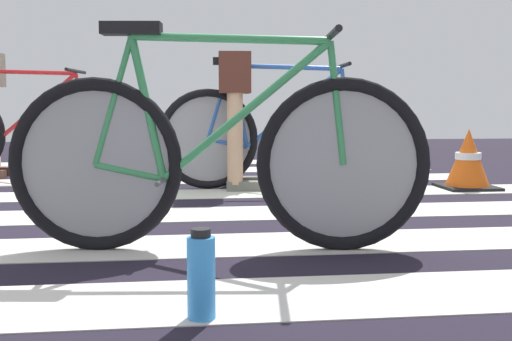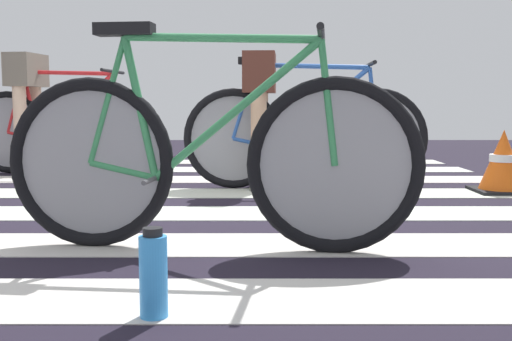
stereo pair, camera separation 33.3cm
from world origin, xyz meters
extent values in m
cube|color=black|center=(0.00, 0.00, 0.01)|extent=(18.00, 14.00, 0.02)
cube|color=beige|center=(-0.04, -1.51, 0.02)|extent=(5.20, 0.44, 0.00)
cube|color=beige|center=(0.02, -0.76, 0.02)|extent=(5.20, 0.44, 0.00)
cube|color=beige|center=(0.04, 0.00, 0.02)|extent=(5.20, 0.44, 0.00)
cube|color=beige|center=(0.13, 0.77, 0.02)|extent=(5.20, 0.44, 0.00)
cube|color=beige|center=(0.07, 1.54, 0.02)|extent=(5.20, 0.44, 0.00)
cube|color=beige|center=(-0.08, 2.29, 0.02)|extent=(5.20, 0.44, 0.00)
cube|color=beige|center=(-0.10, 3.04, 0.02)|extent=(5.20, 0.44, 0.00)
torus|color=black|center=(-0.11, -0.79, 0.38)|extent=(0.72, 0.14, 0.72)
torus|color=black|center=(0.90, -0.91, 0.38)|extent=(0.72, 0.14, 0.72)
cylinder|color=gray|center=(-0.11, -0.79, 0.38)|extent=(0.60, 0.08, 0.61)
cylinder|color=gray|center=(0.90, -0.91, 0.38)|extent=(0.60, 0.08, 0.61)
cylinder|color=#338651|center=(0.44, -0.85, 0.89)|extent=(0.80, 0.13, 0.05)
cylinder|color=#338651|center=(0.50, -0.86, 0.60)|extent=(0.70, 0.12, 0.59)
cylinder|color=#338651|center=(0.11, -0.81, 0.61)|extent=(0.16, 0.05, 0.59)
cylinder|color=#338651|center=(0.03, -0.80, 0.35)|extent=(0.29, 0.06, 0.09)
cylinder|color=#338651|center=(-0.03, -0.80, 0.64)|extent=(0.19, 0.05, 0.53)
cylinder|color=#338651|center=(0.87, -0.90, 0.63)|extent=(0.09, 0.04, 0.50)
cube|color=black|center=(0.05, -0.81, 0.93)|extent=(0.25, 0.12, 0.05)
cylinder|color=black|center=(0.84, -0.90, 0.90)|extent=(0.09, 0.52, 0.03)
cylinder|color=#4C4C51|center=(0.17, -0.82, 0.32)|extent=(0.06, 0.34, 0.02)
torus|color=black|center=(0.42, 1.04, 0.38)|extent=(0.72, 0.09, 0.72)
torus|color=black|center=(1.44, 0.98, 0.38)|extent=(0.72, 0.09, 0.72)
cylinder|color=gray|center=(0.42, 1.04, 0.38)|extent=(0.61, 0.04, 0.61)
cylinder|color=gray|center=(1.44, 0.98, 0.38)|extent=(0.61, 0.04, 0.61)
cylinder|color=#2C59AD|center=(0.98, 1.01, 0.89)|extent=(0.80, 0.08, 0.05)
cylinder|color=#2C59AD|center=(1.04, 1.00, 0.60)|extent=(0.70, 0.07, 0.59)
cylinder|color=#2C59AD|center=(0.64, 1.02, 0.61)|extent=(0.15, 0.04, 0.59)
cylinder|color=#2C59AD|center=(0.56, 1.03, 0.35)|extent=(0.29, 0.04, 0.09)
cylinder|color=#2C59AD|center=(0.50, 1.03, 0.64)|extent=(0.19, 0.04, 0.53)
cylinder|color=#2C59AD|center=(1.41, 0.98, 0.63)|extent=(0.09, 0.03, 0.50)
cube|color=black|center=(0.58, 1.03, 0.93)|extent=(0.24, 0.10, 0.05)
cylinder|color=black|center=(1.38, 0.98, 0.90)|extent=(0.06, 0.52, 0.03)
cylinder|color=#4C4C51|center=(0.70, 1.02, 0.32)|extent=(0.04, 0.34, 0.02)
cylinder|color=tan|center=(0.62, 1.17, 0.51)|extent=(0.11, 0.11, 0.87)
cylinder|color=tan|center=(0.60, 0.89, 0.51)|extent=(0.11, 0.11, 0.87)
cube|color=#4F281F|center=(0.61, 1.03, 0.84)|extent=(0.24, 0.42, 0.28)
cube|color=#5F5E55|center=(0.69, 1.16, 0.06)|extent=(0.27, 0.11, 0.07)
cube|color=#5F5E55|center=(0.67, 0.88, 0.06)|extent=(0.27, 0.11, 0.07)
torus|color=black|center=(-0.56, 1.88, 0.38)|extent=(0.72, 0.14, 0.72)
cylinder|color=gray|center=(-0.56, 1.88, 0.38)|extent=(0.60, 0.08, 0.61)
cylinder|color=red|center=(-1.02, 1.93, 0.89)|extent=(0.80, 0.13, 0.05)
cylinder|color=red|center=(-0.96, 1.93, 0.60)|extent=(0.70, 0.12, 0.59)
cylinder|color=red|center=(-0.59, 1.88, 0.63)|extent=(0.09, 0.04, 0.50)
cylinder|color=black|center=(-0.62, 1.89, 0.90)|extent=(0.09, 0.52, 0.03)
cube|color=#492D22|center=(-1.30, 2.11, 0.06)|extent=(0.27, 0.13, 0.07)
cylinder|color=#3490E2|center=(0.30, -1.67, 0.14)|extent=(0.08, 0.08, 0.24)
cylinder|color=black|center=(0.30, -1.67, 0.27)|extent=(0.06, 0.06, 0.02)
cube|color=black|center=(2.27, 0.82, 0.03)|extent=(0.38, 0.38, 0.02)
cone|color=#EA5B14|center=(2.27, 0.82, 0.24)|extent=(0.33, 0.33, 0.43)
cylinder|color=white|center=(2.27, 0.82, 0.26)|extent=(0.18, 0.18, 0.05)
camera|label=1|loc=(0.25, -3.37, 0.62)|focal=43.23mm
camera|label=2|loc=(0.58, -3.37, 0.62)|focal=43.23mm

